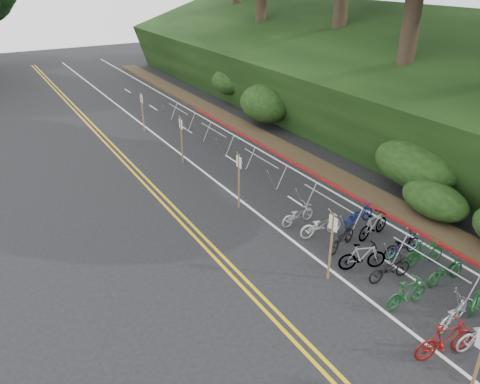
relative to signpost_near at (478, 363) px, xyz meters
name	(u,v)px	position (x,y,z in m)	size (l,w,h in m)	color
road_markings	(250,216)	(0.39, 10.72, -1.31)	(7.47, 80.00, 0.01)	gold
red_curb	(316,175)	(5.46, 12.62, -1.27)	(0.25, 28.00, 0.10)	maroon
embankment	(338,81)	(12.72, 19.66, 1.25)	(14.30, 48.14, 9.11)	black
bike_racks_rest	(261,164)	(2.76, 13.62, -0.46)	(1.14, 23.00, 1.17)	#9397A1
signpost_near	(478,363)	(0.00, 0.00, 0.00)	(0.08, 0.40, 2.29)	brown
signposts_rest	(207,155)	(0.36, 14.62, 0.11)	(0.08, 18.40, 2.50)	brown
bike_front	(445,339)	(0.77, 1.34, -0.75)	(1.89, 0.53, 1.14)	maroon
bike_valet	(445,288)	(2.74, 2.87, -0.84)	(3.14, 13.49, 1.07)	beige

